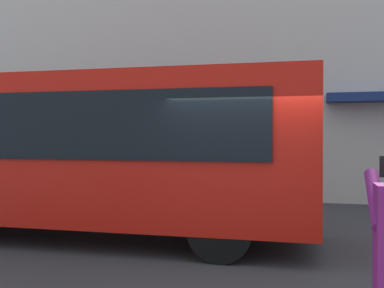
% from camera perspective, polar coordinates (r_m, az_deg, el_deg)
% --- Properties ---
extents(ground_plane, '(60.00, 60.00, 0.00)m').
position_cam_1_polar(ground_plane, '(7.89, 7.65, -13.19)').
color(ground_plane, '#38383A').
extents(building_facade_far, '(28.00, 1.55, 12.00)m').
position_cam_1_polar(building_facade_far, '(14.99, 10.87, 16.63)').
color(building_facade_far, beige).
rests_on(building_facade_far, ground_plane).
extents(red_bus, '(9.05, 2.54, 3.08)m').
position_cam_1_polar(red_bus, '(9.17, -14.09, -0.61)').
color(red_bus, red).
rests_on(red_bus, ground_plane).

